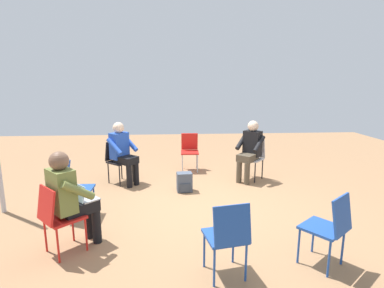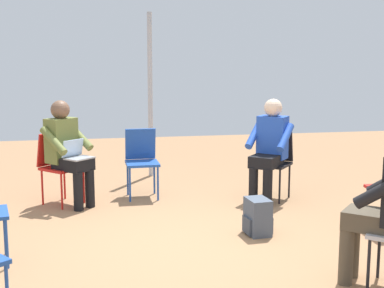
{
  "view_description": "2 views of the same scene",
  "coord_description": "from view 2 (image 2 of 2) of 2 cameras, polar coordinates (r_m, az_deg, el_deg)",
  "views": [
    {
      "loc": [
        -0.41,
        -4.58,
        2.01
      ],
      "look_at": [
        -0.08,
        0.28,
        1.0
      ],
      "focal_mm": 28.0,
      "sensor_mm": 36.0,
      "label": 1
    },
    {
      "loc": [
        4.67,
        -0.85,
        1.71
      ],
      "look_at": [
        -0.07,
        0.05,
        0.94
      ],
      "focal_mm": 50.0,
      "sensor_mm": 36.0,
      "label": 2
    }
  ],
  "objects": [
    {
      "name": "ground_plane",
      "position": [
        5.05,
        -0.46,
        -10.77
      ],
      "size": [
        14.0,
        14.0,
        0.0
      ],
      "primitive_type": "plane",
      "color": "#99704C"
    },
    {
      "name": "chair_southwest",
      "position": [
        6.55,
        -14.09,
        -1.93
      ],
      "size": [
        0.59,
        0.58,
        0.85
      ],
      "rotation": [
        0.0,
        0.0,
        -0.81
      ],
      "color": "red",
      "rests_on": "ground"
    },
    {
      "name": "chair_west",
      "position": [
        6.7,
        -5.4,
        -1.45
      ],
      "size": [
        0.44,
        0.4,
        0.85
      ],
      "rotation": [
        0.0,
        0.0,
        -1.56
      ],
      "color": "#1E4799",
      "rests_on": "ground"
    },
    {
      "name": "chair_northwest",
      "position": [
        6.69,
        8.75,
        -1.54
      ],
      "size": [
        0.59,
        0.58,
        0.85
      ],
      "rotation": [
        0.0,
        0.0,
        -2.27
      ],
      "color": "black",
      "rests_on": "ground"
    },
    {
      "name": "person_with_laptop",
      "position": [
        6.39,
        -13.17,
        -0.37
      ],
      "size": [
        0.64,
        0.64,
        1.24
      ],
      "rotation": [
        0.0,
        0.0,
        -0.81
      ],
      "color": "black",
      "rests_on": "ground"
    },
    {
      "name": "person_in_blue",
      "position": [
        6.5,
        8.27,
        -0.06
      ],
      "size": [
        0.63,
        0.63,
        1.24
      ],
      "rotation": [
        0.0,
        0.0,
        -2.27
      ],
      "color": "black",
      "rests_on": "ground"
    },
    {
      "name": "backpack_near_laptop_user",
      "position": [
        5.35,
        7.02,
        -7.92
      ],
      "size": [
        0.3,
        0.27,
        0.36
      ],
      "rotation": [
        0.0,
        0.0,
        0.09
      ],
      "color": "#475160",
      "rests_on": "ground"
    },
    {
      "name": "tent_pole_far",
      "position": [
        7.81,
        -4.48,
        5.17
      ],
      "size": [
        0.07,
        0.07,
        2.37
      ],
      "primitive_type": "cylinder",
      "color": "#B2B2B7",
      "rests_on": "ground"
    }
  ]
}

